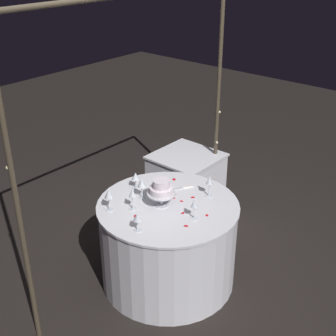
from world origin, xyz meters
TOP-DOWN VIEW (x-y plane):
  - ground_plane at (0.00, 0.00)m, footprint 12.00×12.00m
  - decorative_arch at (0.00, 0.31)m, footprint 2.19×0.06m
  - main_table at (0.00, 0.00)m, footprint 1.11×1.11m
  - side_table at (0.85, 0.49)m, footprint 0.60×0.60m
  - tiered_cake at (-0.04, 0.03)m, footprint 0.22×0.22m
  - wine_glass_0 at (0.31, -0.16)m, footprint 0.06×0.06m
  - wine_glass_1 at (-0.03, -0.27)m, footprint 0.06×0.06m
  - wine_glass_2 at (-0.40, -0.07)m, footprint 0.06×0.06m
  - wine_glass_3 at (-0.35, 0.28)m, footprint 0.06×0.06m
  - wine_glass_4 at (-0.22, 0.16)m, footprint 0.06×0.06m
  - wine_glass_5 at (-0.06, 0.22)m, footprint 0.07×0.07m
  - wine_glass_6 at (0.03, 0.37)m, footprint 0.06×0.06m
  - cake_knife at (0.24, 0.09)m, footprint 0.27×0.17m
  - rose_petal_0 at (0.15, 0.06)m, footprint 0.03×0.04m
  - rose_petal_1 at (-0.28, 0.07)m, footprint 0.04×0.04m
  - rose_petal_2 at (0.10, 0.02)m, footprint 0.03×0.03m
  - rose_petal_3 at (0.07, -0.32)m, footprint 0.04×0.04m
  - rose_petal_4 at (0.34, 0.22)m, footprint 0.05×0.05m
  - rose_petal_5 at (-0.02, -0.17)m, footprint 0.03×0.02m
  - rose_petal_6 at (-0.14, -0.29)m, footprint 0.04×0.04m
  - rose_petal_7 at (0.08, 0.10)m, footprint 0.04×0.03m
  - rose_petal_8 at (0.21, -0.08)m, footprint 0.04×0.04m
  - rose_petal_9 at (0.10, -0.05)m, footprint 0.03×0.03m

SIDE VIEW (x-z plane):
  - ground_plane at x=0.00m, z-range 0.00..0.00m
  - side_table at x=0.85m, z-range 0.00..0.68m
  - main_table at x=0.00m, z-range 0.00..0.72m
  - rose_petal_0 at x=0.15m, z-range 0.72..0.72m
  - rose_petal_1 at x=-0.28m, z-range 0.72..0.72m
  - rose_petal_2 at x=0.10m, z-range 0.72..0.72m
  - rose_petal_3 at x=0.07m, z-range 0.72..0.72m
  - rose_petal_4 at x=0.34m, z-range 0.72..0.72m
  - rose_petal_5 at x=-0.02m, z-range 0.72..0.72m
  - rose_petal_6 at x=-0.14m, z-range 0.72..0.72m
  - rose_petal_7 at x=0.08m, z-range 0.72..0.72m
  - rose_petal_8 at x=0.21m, z-range 0.72..0.72m
  - rose_petal_9 at x=0.10m, z-range 0.72..0.72m
  - cake_knife at x=0.24m, z-range 0.72..0.73m
  - wine_glass_2 at x=-0.40m, z-range 0.75..0.89m
  - wine_glass_6 at x=0.03m, z-range 0.75..0.90m
  - wine_glass_1 at x=-0.03m, z-range 0.76..0.92m
  - wine_glass_5 at x=-0.06m, z-range 0.76..0.93m
  - wine_glass_4 at x=-0.22m, z-range 0.76..0.94m
  - wine_glass_3 at x=-0.35m, z-range 0.77..0.94m
  - wine_glass_0 at x=0.31m, z-range 0.76..0.94m
  - tiered_cake at x=-0.04m, z-range 0.75..0.97m
  - decorative_arch at x=0.00m, z-range 0.36..2.60m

